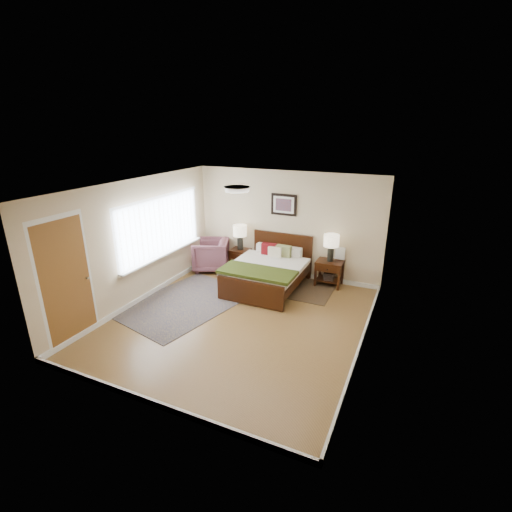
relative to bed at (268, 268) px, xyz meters
The scene contains 18 objects.
floor 1.64m from the bed, 87.36° to the right, with size 5.00×5.00×0.00m, color brown.
back_wall 1.22m from the bed, 85.58° to the left, with size 4.50×0.04×2.50m, color #C5AE8E.
front_wall 4.14m from the bed, 88.98° to the right, with size 4.50×0.04×2.50m, color #C5AE8E.
left_wall 2.79m from the bed, 144.30° to the right, with size 0.04×5.00×2.50m, color #C5AE8E.
right_wall 2.91m from the bed, 33.98° to the right, with size 0.04×5.00×2.50m, color #C5AE8E.
ceiling 2.56m from the bed, 87.36° to the right, with size 4.50×5.00×0.02m, color white.
window 2.46m from the bed, 157.84° to the right, with size 0.11×2.72×1.32m.
door 4.00m from the bed, 123.07° to the right, with size 0.06×1.00×2.18m.
ceil_fixture 2.53m from the bed, 87.36° to the right, with size 0.44×0.44×0.08m.
bed is the anchor object (origin of this frame).
wall_art 1.54m from the bed, 89.96° to the left, with size 0.62×0.05×0.50m.
nightstand_left 1.25m from the bed, 146.72° to the left, with size 0.46×0.41×0.55m.
nightstand_right 1.40m from the bed, 29.81° to the left, with size 0.59×0.44×0.58m.
lamp_left 1.36m from the bed, 145.96° to the left, with size 0.34×0.34×0.61m.
lamp_right 1.50m from the bed, 30.27° to the left, with size 0.34×0.34×0.61m.
armchair 1.78m from the bed, 165.87° to the left, with size 0.83×0.86×0.78m, color brown.
rug_persian 1.96m from the bed, 132.19° to the right, with size 1.83×2.59×0.01m, color #0B0D38.
rug_navy 1.12m from the bed, 13.33° to the left, with size 0.81×1.21×0.01m, color black.
Camera 1 is at (2.83, -5.48, 3.49)m, focal length 26.00 mm.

